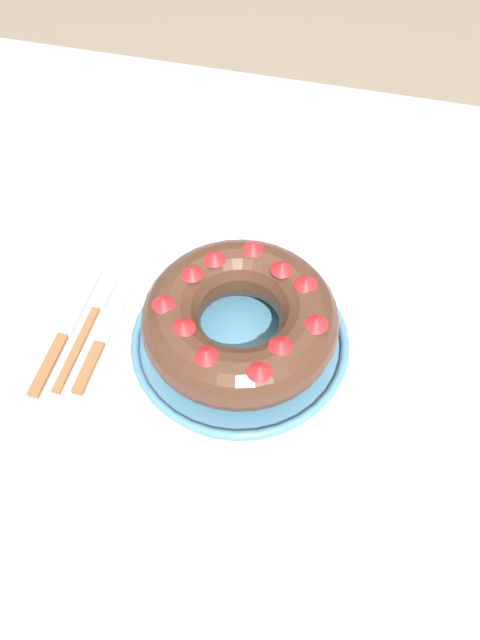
% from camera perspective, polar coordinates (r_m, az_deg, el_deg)
% --- Properties ---
extents(ground_plane, '(8.00, 8.00, 0.00)m').
position_cam_1_polar(ground_plane, '(1.57, 0.57, -17.11)').
color(ground_plane, gray).
extents(dining_table, '(1.53, 1.30, 0.74)m').
position_cam_1_polar(dining_table, '(0.96, 0.89, -4.04)').
color(dining_table, silver).
rests_on(dining_table, ground_plane).
extents(serving_dish, '(0.31, 0.31, 0.02)m').
position_cam_1_polar(serving_dish, '(0.89, 0.00, -1.99)').
color(serving_dish, '#518EB2').
rests_on(serving_dish, dining_table).
extents(bundt_cake, '(0.27, 0.27, 0.09)m').
position_cam_1_polar(bundt_cake, '(0.84, 0.00, 0.04)').
color(bundt_cake, '#4C2D1E').
rests_on(bundt_cake, serving_dish).
extents(fork, '(0.02, 0.21, 0.01)m').
position_cam_1_polar(fork, '(0.94, -13.65, -0.36)').
color(fork, '#936038').
rests_on(fork, dining_table).
extents(serving_knife, '(0.02, 0.23, 0.01)m').
position_cam_1_polar(serving_knife, '(0.94, -15.93, -1.56)').
color(serving_knife, '#936038').
rests_on(serving_knife, dining_table).
extents(cake_knife, '(0.02, 0.19, 0.01)m').
position_cam_1_polar(cake_knife, '(0.92, -12.76, -2.23)').
color(cake_knife, '#936038').
rests_on(cake_knife, dining_table).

